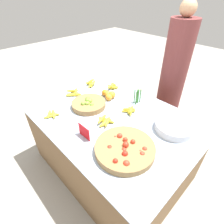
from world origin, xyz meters
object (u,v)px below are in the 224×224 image
lime_bowl (89,104)px  metal_bowl (174,127)px  price_sign (84,132)px  vendor_person (171,83)px  tomato_basket (125,149)px

lime_bowl → metal_bowl: lime_bowl is taller
price_sign → lime_bowl: bearing=137.2°
metal_bowl → price_sign: bearing=-127.1°
metal_bowl → vendor_person: vendor_person is taller
lime_bowl → vendor_person: vendor_person is taller
lime_bowl → tomato_basket: 0.70m
lime_bowl → price_sign: price_sign is taller
lime_bowl → price_sign: size_ratio=2.59×
tomato_basket → price_sign: price_sign is taller
vendor_person → lime_bowl: bearing=-108.8°
price_sign → vendor_person: vendor_person is taller
lime_bowl → vendor_person: size_ratio=0.21×
lime_bowl → vendor_person: 1.10m
tomato_basket → vendor_person: size_ratio=0.27×
lime_bowl → tomato_basket: (0.68, -0.18, -0.00)m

